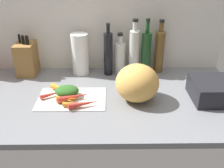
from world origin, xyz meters
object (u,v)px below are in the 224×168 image
at_px(carrot_3, 60,88).
at_px(bottle_3, 146,53).
at_px(carrot_4, 74,97).
at_px(carrot_5, 66,100).
at_px(knife_block, 27,59).
at_px(carrot_6, 68,99).
at_px(bottle_2, 134,52).
at_px(bottle_1, 120,57).
at_px(paper_towel_roll, 80,54).
at_px(bottle_0, 108,54).
at_px(cutting_board, 72,98).
at_px(bottle_4, 159,51).
at_px(winter_squash, 137,83).
at_px(dish_rack, 214,90).
at_px(carrot_1, 52,94).
at_px(carrot_0, 71,98).
at_px(carrot_2, 84,104).
at_px(carrot_7, 77,104).

height_order(carrot_3, bottle_3, bottle_3).
height_order(carrot_4, carrot_5, carrot_4).
bearing_deg(knife_block, carrot_6, -50.30).
height_order(knife_block, bottle_2, bottle_2).
bearing_deg(bottle_1, carrot_5, -128.13).
distance_m(paper_towel_roll, bottle_0, 0.18).
distance_m(cutting_board, carrot_6, 0.04).
distance_m(carrot_6, bottle_4, 0.67).
height_order(bottle_1, bottle_3, bottle_3).
bearing_deg(bottle_3, paper_towel_roll, 177.66).
bearing_deg(bottle_1, knife_block, -178.68).
bearing_deg(bottle_0, bottle_4, 6.29).
bearing_deg(cutting_board, carrot_5, -125.59).
relative_size(carrot_4, bottle_1, 0.66).
distance_m(winter_squash, knife_block, 0.74).
distance_m(carrot_6, winter_squash, 0.37).
distance_m(carrot_3, knife_block, 0.36).
bearing_deg(carrot_3, paper_towel_roll, 70.09).
bearing_deg(carrot_6, cutting_board, 67.77).
height_order(carrot_3, dish_rack, dish_rack).
bearing_deg(carrot_3, carrot_1, -123.99).
height_order(bottle_0, dish_rack, bottle_0).
bearing_deg(carrot_5, carrot_3, 112.53).
distance_m(carrot_5, carrot_6, 0.01).
height_order(carrot_0, bottle_0, bottle_0).
distance_m(carrot_4, bottle_2, 0.49).
height_order(knife_block, bottle_3, bottle_3).
bearing_deg(bottle_0, carrot_3, -138.36).
distance_m(carrot_0, bottle_0, 0.41).
height_order(winter_squash, knife_block, knife_block).
height_order(carrot_2, bottle_3, bottle_3).
xyz_separation_m(carrot_3, bottle_2, (0.43, 0.24, 0.13)).
relative_size(winter_squash, bottle_3, 0.63).
bearing_deg(carrot_7, knife_block, 130.88).
bearing_deg(carrot_3, winter_squash, -11.21).
distance_m(carrot_5, paper_towel_roll, 0.39).
height_order(carrot_5, carrot_7, carrot_7).
distance_m(cutting_board, bottle_4, 0.64).
xyz_separation_m(cutting_board, bottle_3, (0.43, 0.32, 0.14)).
height_order(carrot_3, paper_towel_roll, paper_towel_roll).
xyz_separation_m(bottle_1, bottle_2, (0.09, -0.03, 0.05)).
bearing_deg(dish_rack, carrot_5, -177.51).
distance_m(carrot_2, winter_squash, 0.29).
distance_m(carrot_4, dish_rack, 0.74).
height_order(carrot_2, carrot_6, same).
bearing_deg(carrot_5, cutting_board, 54.41).
distance_m(carrot_1, dish_rack, 0.87).
relative_size(cutting_board, carrot_0, 2.92).
height_order(carrot_2, carrot_3, carrot_3).
height_order(bottle_4, dish_rack, bottle_4).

